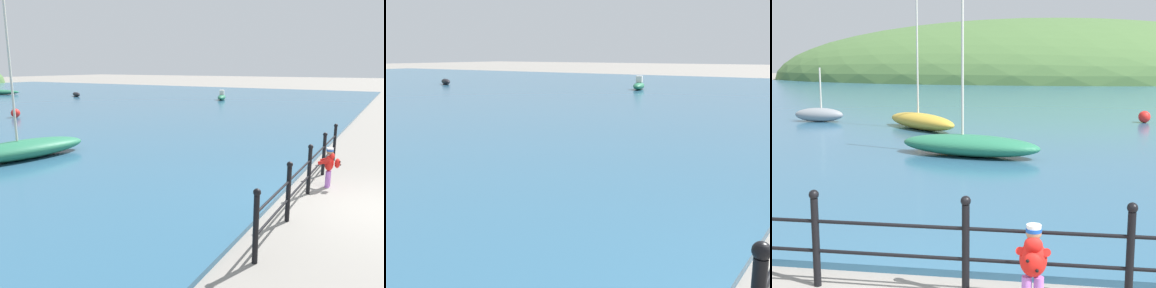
{
  "view_description": "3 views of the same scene",
  "coord_description": "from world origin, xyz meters",
  "views": [
    {
      "loc": [
        -8.47,
        -0.24,
        2.98
      ],
      "look_at": [
        0.56,
        4.82,
        0.83
      ],
      "focal_mm": 35.0,
      "sensor_mm": 36.0,
      "label": 1
    },
    {
      "loc": [
        -4.25,
        1.03,
        2.31
      ],
      "look_at": [
        2.06,
        5.23,
        0.79
      ],
      "focal_mm": 42.0,
      "sensor_mm": 36.0,
      "label": 2
    },
    {
      "loc": [
        1.2,
        -4.34,
        2.74
      ],
      "look_at": [
        -0.28,
        5.01,
        1.24
      ],
      "focal_mm": 50.0,
      "sensor_mm": 36.0,
      "label": 3
    }
  ],
  "objects": [
    {
      "name": "boat_white_sailboat",
      "position": [
        -0.95,
        10.11,
        0.41
      ],
      "size": [
        4.21,
        2.12,
        5.02
      ],
      "color": "#287551",
      "rests_on": "water"
    },
    {
      "name": "mooring_buoy",
      "position": [
        5.22,
        19.08,
        0.35
      ],
      "size": [
        0.5,
        0.5,
        0.5
      ],
      "primitive_type": "sphere",
      "color": "red",
      "rests_on": "water"
    },
    {
      "name": "boat_far_right",
      "position": [
        21.57,
        13.61,
        0.37
      ],
      "size": [
        2.34,
        1.38,
        0.84
      ],
      "color": "#287551",
      "rests_on": "water"
    },
    {
      "name": "ground_plane",
      "position": [
        0.0,
        0.0,
        0.0
      ],
      "size": [
        200.0,
        200.0,
        0.0
      ],
      "primitive_type": "plane",
      "color": "gray"
    },
    {
      "name": "boat_mid_harbor",
      "position": [
        18.07,
        27.62,
        0.3
      ],
      "size": [
        1.48,
        2.01,
        0.4
      ],
      "color": "black",
      "rests_on": "water"
    },
    {
      "name": "iron_railing",
      "position": [
        0.29,
        1.5,
        0.64
      ],
      "size": [
        7.47,
        0.12,
        1.21
      ],
      "color": "black",
      "rests_on": "ground"
    },
    {
      "name": "child_in_coat",
      "position": [
        1.08,
        1.17,
        0.61
      ],
      "size": [
        0.38,
        0.53,
        1.0
      ],
      "color": "#AD66C6",
      "rests_on": "ground"
    }
  ]
}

